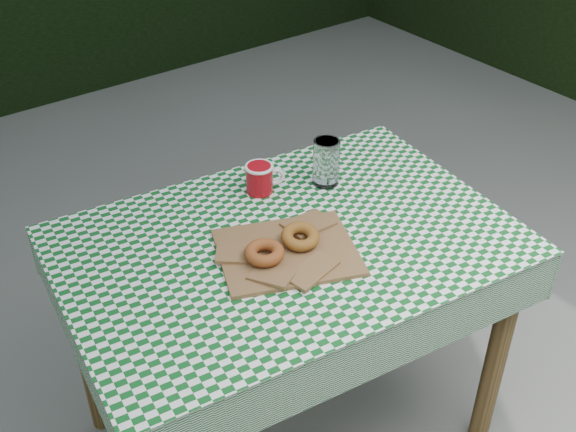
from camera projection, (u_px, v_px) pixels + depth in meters
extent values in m
cube|color=#53391C|center=(288.00, 345.00, 2.02)|extent=(1.22, 0.89, 0.75)
cube|color=#0B4C1A|center=(288.00, 240.00, 1.80)|extent=(1.24, 0.91, 0.01)
cube|color=brown|center=(287.00, 251.00, 1.74)|extent=(0.41, 0.37, 0.02)
torus|color=brown|center=(264.00, 253.00, 1.70)|extent=(0.11, 0.11, 0.03)
torus|color=brown|center=(300.00, 237.00, 1.75)|extent=(0.12, 0.12, 0.03)
cylinder|color=silver|center=(326.00, 162.00, 1.98)|extent=(0.10, 0.10, 0.14)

